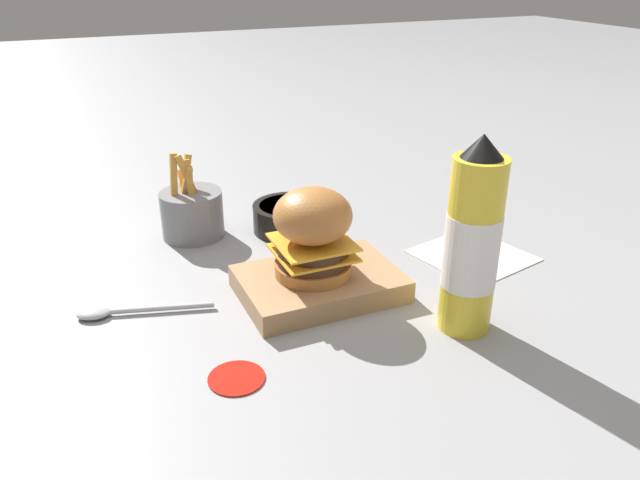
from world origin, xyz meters
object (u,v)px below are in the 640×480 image
spoon (114,312)px  fries_basket (192,212)px  side_bowl (290,216)px  ketchup_bottle (472,244)px  serving_board (320,284)px  burger (313,232)px

spoon → fries_basket: bearing=-110.5°
side_bowl → ketchup_bottle: bearing=-75.8°
serving_board → fries_basket: (-0.11, 0.26, 0.03)m
fries_basket → burger: bearing=-67.6°
serving_board → spoon: (-0.26, 0.05, -0.01)m
fries_basket → side_bowl: 0.16m
ketchup_bottle → side_bowl: (-0.09, 0.36, -0.09)m
spoon → ketchup_bottle: bearing=169.1°
burger → spoon: (-0.26, 0.05, -0.09)m
serving_board → spoon: bearing=168.6°
spoon → burger: bearing=-175.1°
ketchup_bottle → spoon: ketchup_bottle is taller
serving_board → side_bowl: (0.04, 0.22, 0.01)m
serving_board → ketchup_bottle: bearing=-48.1°
ketchup_bottle → serving_board: bearing=131.9°
burger → side_bowl: size_ratio=0.99×
spoon → serving_board: bearing=-175.6°
ketchup_bottle → side_bowl: 0.38m
burger → serving_board: bearing=-26.2°
fries_basket → ketchup_bottle: bearing=-58.9°
burger → spoon: 0.27m
serving_board → ketchup_bottle: ketchup_bottle is taller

